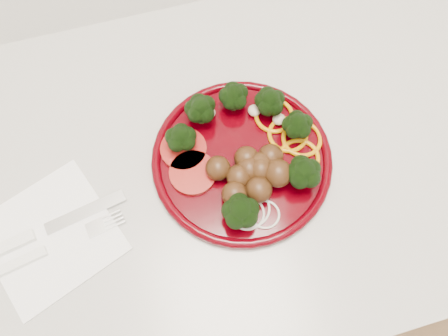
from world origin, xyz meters
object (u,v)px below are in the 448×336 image
object	(u,v)px
fork	(34,256)
plate	(245,155)
knife	(30,236)
napkin	(51,236)

from	to	relation	value
fork	plate	bearing A→B (deg)	-0.02
knife	fork	size ratio (longest dim) A/B	1.13
plate	napkin	size ratio (longest dim) A/B	1.61
plate	knife	xyz separation A→B (m)	(-0.32, -0.03, -0.01)
plate	napkin	world-z (taller)	plate
plate	knife	size ratio (longest dim) A/B	1.23
napkin	fork	size ratio (longest dim) A/B	0.86
napkin	knife	distance (m)	0.03
knife	fork	xyz separation A→B (m)	(0.00, -0.03, -0.00)
plate	fork	distance (m)	0.32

